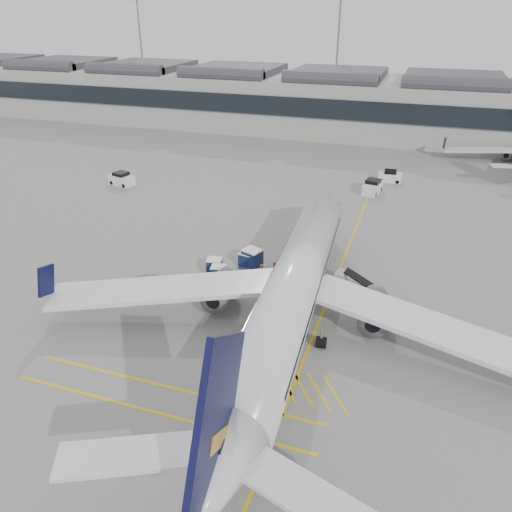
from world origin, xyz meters
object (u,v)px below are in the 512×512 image
(ramp_agent_b, at_px, (274,269))
(pushback_tug, at_px, (149,284))
(airliner_main, at_px, (292,291))
(baggage_cart_a, at_px, (219,273))
(ramp_agent_a, at_px, (262,273))
(belt_loader, at_px, (350,283))

(ramp_agent_b, height_order, pushback_tug, ramp_agent_b)
(airliner_main, bearing_deg, ramp_agent_b, 112.34)
(baggage_cart_a, relative_size, ramp_agent_a, 0.99)
(pushback_tug, bearing_deg, airliner_main, -24.09)
(ramp_agent_b, bearing_deg, belt_loader, 151.95)
(ramp_agent_a, relative_size, ramp_agent_b, 1.14)
(baggage_cart_a, bearing_deg, pushback_tug, -156.96)
(baggage_cart_a, bearing_deg, belt_loader, 3.17)
(belt_loader, bearing_deg, pushback_tug, -149.95)
(ramp_agent_a, xyz_separation_m, ramp_agent_b, (0.82, 1.31, -0.11))
(pushback_tug, bearing_deg, belt_loader, 1.92)
(ramp_agent_a, bearing_deg, pushback_tug, 168.17)
(airliner_main, relative_size, baggage_cart_a, 25.82)
(airliner_main, height_order, belt_loader, airliner_main)
(airliner_main, height_order, ramp_agent_a, airliner_main)
(belt_loader, distance_m, pushback_tug, 19.10)
(ramp_agent_a, bearing_deg, baggage_cart_a, 160.15)
(baggage_cart_a, xyz_separation_m, pushback_tug, (-5.65, -3.60, -0.27))
(airliner_main, height_order, ramp_agent_b, airliner_main)
(airliner_main, xyz_separation_m, ramp_agent_b, (-3.88, 7.96, -2.76))
(baggage_cart_a, bearing_deg, ramp_agent_a, 9.98)
(belt_loader, bearing_deg, airliner_main, -104.08)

